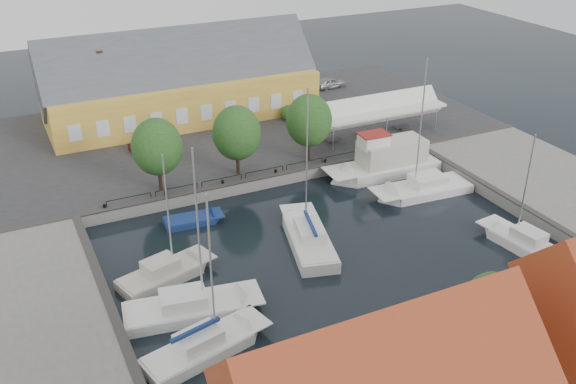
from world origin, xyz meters
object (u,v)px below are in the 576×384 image
(center_sailboat, at_px, (308,240))
(west_boat_d, at_px, (204,349))
(trawler, at_px, (386,164))
(east_boat_c, at_px, (523,245))
(warehouse, at_px, (175,86))
(car_red, at_px, (144,149))
(east_boat_a, at_px, (423,190))
(car_silver, at_px, (330,83))
(west_boat_c, at_px, (190,310))
(west_boat_b, at_px, (165,276))
(tent_canopy, at_px, (377,110))
(launch_nw, at_px, (193,222))

(center_sailboat, relative_size, west_boat_d, 1.16)
(trawler, bearing_deg, east_boat_c, -82.16)
(warehouse, relative_size, trawler, 2.56)
(car_red, bearing_deg, east_boat_a, -60.39)
(car_silver, bearing_deg, center_sailboat, 142.94)
(car_red, xyz_separation_m, trawler, (19.39, -11.52, -0.59))
(trawler, height_order, west_boat_c, west_boat_c)
(car_red, height_order, west_boat_d, west_boat_d)
(car_red, relative_size, west_boat_d, 0.34)
(west_boat_b, bearing_deg, car_red, 79.20)
(trawler, bearing_deg, tent_canopy, 64.82)
(trawler, distance_m, launch_nw, 18.91)
(east_boat_c, height_order, launch_nw, east_boat_c)
(tent_canopy, height_order, car_red, tent_canopy)
(west_boat_d, bearing_deg, center_sailboat, 36.14)
(west_boat_b, bearing_deg, east_boat_c, -16.97)
(east_boat_a, bearing_deg, west_boat_c, -162.81)
(tent_canopy, relative_size, west_boat_c, 1.17)
(tent_canopy, height_order, car_silver, tent_canopy)
(east_boat_a, bearing_deg, west_boat_d, -154.86)
(tent_canopy, bearing_deg, car_silver, 77.98)
(car_red, distance_m, center_sailboat, 20.77)
(trawler, height_order, west_boat_d, west_boat_d)
(trawler, relative_size, east_boat_a, 0.88)
(tent_canopy, xyz_separation_m, launch_nw, (-21.89, -7.38, -3.59))
(east_boat_a, relative_size, launch_nw, 2.59)
(warehouse, xyz_separation_m, west_boat_b, (-9.46, -27.87, -4.17))
(east_boat_c, bearing_deg, center_sailboat, 152.53)
(warehouse, relative_size, center_sailboat, 2.28)
(trawler, relative_size, west_boat_d, 1.03)
(east_boat_a, xyz_separation_m, launch_nw, (-19.63, 3.77, -0.17))
(car_red, bearing_deg, launch_nw, -109.11)
(west_boat_d, bearing_deg, west_boat_c, 84.27)
(car_red, bearing_deg, west_boat_b, -122.32)
(east_boat_a, bearing_deg, car_red, 141.13)
(warehouse, relative_size, west_boat_d, 2.65)
(tent_canopy, xyz_separation_m, center_sailboat, (-15.11, -14.32, -3.32))
(east_boat_a, distance_m, east_boat_c, 10.62)
(tent_canopy, height_order, east_boat_a, east_boat_a)
(car_red, distance_m, launch_nw, 12.58)
(center_sailboat, bearing_deg, east_boat_c, -27.47)
(warehouse, height_order, west_boat_b, warehouse)
(tent_canopy, bearing_deg, west_boat_d, -139.44)
(trawler, height_order, west_boat_b, west_boat_b)
(car_silver, bearing_deg, warehouse, 89.02)
(car_silver, xyz_separation_m, west_boat_c, (-28.98, -33.76, -1.40))
(west_boat_b, relative_size, west_boat_d, 0.90)
(launch_nw, bearing_deg, warehouse, 76.00)
(warehouse, height_order, east_boat_c, warehouse)
(west_boat_c, height_order, west_boat_d, west_boat_c)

